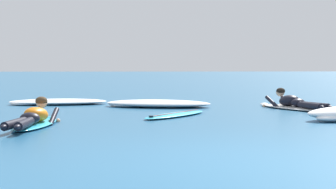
{
  "coord_description": "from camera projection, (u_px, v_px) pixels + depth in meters",
  "views": [
    {
      "loc": [
        -1.26,
        -6.41,
        1.09
      ],
      "look_at": [
        -0.69,
        5.76,
        0.43
      ],
      "focal_mm": 61.54,
      "sensor_mm": 36.0,
      "label": 1
    }
  ],
  "objects": [
    {
      "name": "whitewater_far_band",
      "position": [
        58.0,
        102.0,
        15.25
      ],
      "size": [
        2.67,
        1.44,
        0.15
      ],
      "color": "white",
      "rests_on": "ground"
    },
    {
      "name": "surfer_far",
      "position": [
        292.0,
        104.0,
        13.64
      ],
      "size": [
        1.37,
        2.58,
        0.55
      ],
      "color": "white",
      "rests_on": "ground"
    },
    {
      "name": "drifting_surfboard",
      "position": [
        175.0,
        115.0,
        11.81
      ],
      "size": [
        1.65,
        2.12,
        0.16
      ],
      "color": "#2DB2D1",
      "rests_on": "ground"
    },
    {
      "name": "surfer_near",
      "position": [
        34.0,
        119.0,
        9.84
      ],
      "size": [
        0.72,
        2.56,
        0.54
      ],
      "color": "#2DB2D1",
      "rests_on": "ground"
    },
    {
      "name": "ground_plane",
      "position": [
        185.0,
        101.0,
        16.49
      ],
      "size": [
        120.0,
        120.0,
        0.0
      ],
      "primitive_type": "plane",
      "color": "#235B84"
    },
    {
      "name": "whitewater_mid_right",
      "position": [
        158.0,
        104.0,
        14.33
      ],
      "size": [
        2.85,
        1.79,
        0.18
      ],
      "color": "white",
      "rests_on": "ground"
    }
  ]
}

